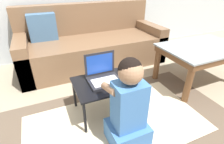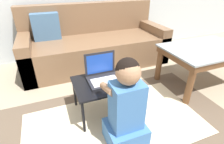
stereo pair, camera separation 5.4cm
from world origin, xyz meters
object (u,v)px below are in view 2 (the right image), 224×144
(laptop_desk, at_px, (107,85))
(computer_mouse, at_px, (127,75))
(laptop, at_px, (103,76))
(couch, at_px, (94,44))
(coffee_table, at_px, (205,54))
(person_seated, at_px, (126,109))

(laptop_desk, distance_m, computer_mouse, 0.21)
(laptop_desk, xyz_separation_m, laptop, (-0.03, 0.03, 0.08))
(laptop, bearing_deg, laptop_desk, -49.53)
(couch, xyz_separation_m, laptop, (-0.24, -1.13, 0.10))
(coffee_table, relative_size, laptop, 3.26)
(computer_mouse, bearing_deg, laptop_desk, 179.47)
(computer_mouse, height_order, person_seated, person_seated)
(coffee_table, xyz_separation_m, laptop, (-1.27, -0.04, -0.02))
(laptop, height_order, computer_mouse, laptop)
(coffee_table, xyz_separation_m, laptop_desk, (-1.25, -0.07, -0.09))
(couch, height_order, person_seated, couch)
(coffee_table, height_order, laptop_desk, coffee_table)
(person_seated, bearing_deg, laptop_desk, 90.33)
(laptop_desk, xyz_separation_m, person_seated, (0.00, -0.40, 0.03))
(coffee_table, bearing_deg, computer_mouse, -176.11)
(coffee_table, bearing_deg, couch, 133.32)
(computer_mouse, relative_size, person_seated, 0.15)
(computer_mouse, distance_m, person_seated, 0.45)
(laptop_desk, height_order, person_seated, person_seated)
(coffee_table, distance_m, computer_mouse, 1.05)
(laptop, relative_size, computer_mouse, 2.66)
(coffee_table, bearing_deg, laptop, -178.32)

